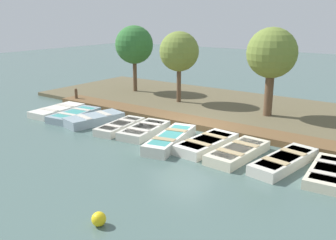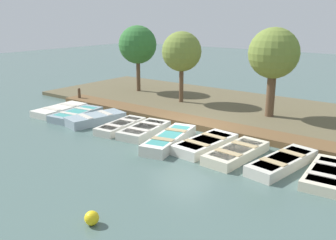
{
  "view_description": "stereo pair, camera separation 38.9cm",
  "coord_description": "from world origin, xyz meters",
  "px_view_note": "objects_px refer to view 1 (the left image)",
  "views": [
    {
      "loc": [
        13.33,
        8.74,
        5.05
      ],
      "look_at": [
        0.7,
        -0.38,
        0.65
      ],
      "focal_mm": 40.0,
      "sensor_mm": 36.0,
      "label": 1
    },
    {
      "loc": [
        13.1,
        9.05,
        5.05
      ],
      "look_at": [
        0.7,
        -0.38,
        0.65
      ],
      "focal_mm": 40.0,
      "sensor_mm": 36.0,
      "label": 2
    }
  ],
  "objects_px": {
    "rowboat_1": "(74,115)",
    "rowboat_3": "(120,126)",
    "rowboat_8": "(284,161)",
    "park_tree_far_left": "(134,45)",
    "mooring_post_near": "(76,96)",
    "rowboat_2": "(94,119)",
    "park_tree_left": "(179,52)",
    "buoy": "(99,219)",
    "park_tree_center": "(272,54)",
    "rowboat_6": "(206,144)",
    "rowboat_7": "(238,152)",
    "rowboat_9": "(329,173)",
    "rowboat_5": "(170,139)",
    "rowboat_4": "(144,130)",
    "rowboat_0": "(57,110)"
  },
  "relations": [
    {
      "from": "rowboat_1",
      "to": "rowboat_3",
      "type": "distance_m",
      "value": 3.22
    },
    {
      "from": "rowboat_8",
      "to": "park_tree_far_left",
      "type": "relative_size",
      "value": 0.75
    },
    {
      "from": "rowboat_3",
      "to": "mooring_post_near",
      "type": "bearing_deg",
      "value": -119.52
    },
    {
      "from": "rowboat_2",
      "to": "park_tree_left",
      "type": "relative_size",
      "value": 0.71
    },
    {
      "from": "buoy",
      "to": "park_tree_center",
      "type": "xyz_separation_m",
      "value": [
        -11.84,
        -0.32,
        3.05
      ]
    },
    {
      "from": "park_tree_left",
      "to": "rowboat_3",
      "type": "bearing_deg",
      "value": 5.82
    },
    {
      "from": "rowboat_3",
      "to": "rowboat_6",
      "type": "distance_m",
      "value": 4.4
    },
    {
      "from": "rowboat_7",
      "to": "mooring_post_near",
      "type": "relative_size",
      "value": 3.46
    },
    {
      "from": "rowboat_1",
      "to": "park_tree_far_left",
      "type": "xyz_separation_m",
      "value": [
        -6.38,
        -1.44,
        3.0
      ]
    },
    {
      "from": "rowboat_6",
      "to": "park_tree_far_left",
      "type": "distance_m",
      "value": 11.43
    },
    {
      "from": "rowboat_2",
      "to": "rowboat_9",
      "type": "xyz_separation_m",
      "value": [
        -0.1,
        10.69,
        -0.05
      ]
    },
    {
      "from": "rowboat_8",
      "to": "park_tree_left",
      "type": "xyz_separation_m",
      "value": [
        -5.37,
        -8.05,
        2.86
      ]
    },
    {
      "from": "rowboat_5",
      "to": "rowboat_8",
      "type": "distance_m",
      "value": 4.51
    },
    {
      "from": "rowboat_5",
      "to": "park_tree_left",
      "type": "bearing_deg",
      "value": -160.92
    },
    {
      "from": "rowboat_2",
      "to": "rowboat_4",
      "type": "xyz_separation_m",
      "value": [
        -0.14,
        2.98,
        -0.04
      ]
    },
    {
      "from": "park_tree_far_left",
      "to": "rowboat_0",
      "type": "bearing_deg",
      "value": -0.08
    },
    {
      "from": "rowboat_4",
      "to": "rowboat_5",
      "type": "relative_size",
      "value": 0.79
    },
    {
      "from": "rowboat_1",
      "to": "rowboat_3",
      "type": "xyz_separation_m",
      "value": [
        0.1,
        3.22,
        -0.01
      ]
    },
    {
      "from": "rowboat_6",
      "to": "park_tree_left",
      "type": "xyz_separation_m",
      "value": [
        -5.37,
        -4.97,
        2.85
      ]
    },
    {
      "from": "mooring_post_near",
      "to": "park_tree_far_left",
      "type": "height_order",
      "value": "park_tree_far_left"
    },
    {
      "from": "park_tree_far_left",
      "to": "park_tree_left",
      "type": "distance_m",
      "value": 4.2
    },
    {
      "from": "rowboat_2",
      "to": "rowboat_5",
      "type": "xyz_separation_m",
      "value": [
        0.32,
        4.72,
        0.0
      ]
    },
    {
      "from": "park_tree_far_left",
      "to": "rowboat_8",
      "type": "bearing_deg",
      "value": 62.56
    },
    {
      "from": "rowboat_4",
      "to": "rowboat_7",
      "type": "distance_m",
      "value": 4.54
    },
    {
      "from": "rowboat_2",
      "to": "buoy",
      "type": "relative_size",
      "value": 8.07
    },
    {
      "from": "rowboat_5",
      "to": "mooring_post_near",
      "type": "distance_m",
      "value": 9.21
    },
    {
      "from": "rowboat_0",
      "to": "rowboat_8",
      "type": "xyz_separation_m",
      "value": [
        0.01,
        12.15,
        0.02
      ]
    },
    {
      "from": "park_tree_center",
      "to": "buoy",
      "type": "bearing_deg",
      "value": 1.57
    },
    {
      "from": "rowboat_1",
      "to": "rowboat_3",
      "type": "height_order",
      "value": "rowboat_1"
    },
    {
      "from": "rowboat_5",
      "to": "park_tree_center",
      "type": "xyz_separation_m",
      "value": [
        -5.91,
        1.73,
        3.01
      ]
    },
    {
      "from": "rowboat_3",
      "to": "rowboat_5",
      "type": "xyz_separation_m",
      "value": [
        0.29,
        3.0,
        0.05
      ]
    },
    {
      "from": "park_tree_left",
      "to": "rowboat_6",
      "type": "bearing_deg",
      "value": 42.75
    },
    {
      "from": "rowboat_8",
      "to": "park_tree_left",
      "type": "relative_size",
      "value": 0.79
    },
    {
      "from": "rowboat_0",
      "to": "park_tree_left",
      "type": "relative_size",
      "value": 0.7
    },
    {
      "from": "rowboat_4",
      "to": "rowboat_8",
      "type": "height_order",
      "value": "rowboat_8"
    },
    {
      "from": "buoy",
      "to": "park_tree_center",
      "type": "distance_m",
      "value": 12.23
    },
    {
      "from": "rowboat_6",
      "to": "park_tree_far_left",
      "type": "height_order",
      "value": "park_tree_far_left"
    },
    {
      "from": "rowboat_4",
      "to": "buoy",
      "type": "height_order",
      "value": "same"
    },
    {
      "from": "rowboat_0",
      "to": "rowboat_4",
      "type": "relative_size",
      "value": 1.06
    },
    {
      "from": "rowboat_7",
      "to": "park_tree_far_left",
      "type": "distance_m",
      "value": 12.64
    },
    {
      "from": "rowboat_2",
      "to": "rowboat_6",
      "type": "height_order",
      "value": "rowboat_2"
    },
    {
      "from": "park_tree_far_left",
      "to": "park_tree_center",
      "type": "distance_m",
      "value": 9.42
    },
    {
      "from": "rowboat_2",
      "to": "rowboat_4",
      "type": "bearing_deg",
      "value": 105.86
    },
    {
      "from": "rowboat_3",
      "to": "rowboat_0",
      "type": "bearing_deg",
      "value": -98.7
    },
    {
      "from": "rowboat_8",
      "to": "mooring_post_near",
      "type": "bearing_deg",
      "value": -90.16
    },
    {
      "from": "rowboat_2",
      "to": "rowboat_9",
      "type": "distance_m",
      "value": 10.69
    },
    {
      "from": "rowboat_9",
      "to": "rowboat_3",
      "type": "bearing_deg",
      "value": -93.27
    },
    {
      "from": "rowboat_5",
      "to": "rowboat_8",
      "type": "bearing_deg",
      "value": 83.52
    },
    {
      "from": "rowboat_0",
      "to": "rowboat_1",
      "type": "relative_size",
      "value": 1.01
    },
    {
      "from": "rowboat_3",
      "to": "mooring_post_near",
      "type": "distance_m",
      "value": 6.3
    }
  ]
}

